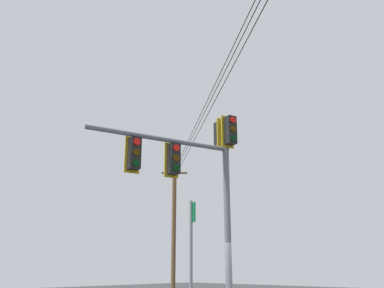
# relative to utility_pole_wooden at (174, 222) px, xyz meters

# --- Properties ---
(signal_mast_assembly) EXTENTS (1.95, 4.55, 6.44)m
(signal_mast_assembly) POSITION_rel_utility_pole_wooden_xyz_m (12.13, -10.91, -0.16)
(signal_mast_assembly) COLOR slate
(signal_mast_assembly) RESTS_ON ground
(utility_pole_wooden) EXTENTS (1.40, 1.37, 9.35)m
(utility_pole_wooden) POSITION_rel_utility_pole_wooden_xyz_m (0.00, 0.00, 0.00)
(utility_pole_wooden) COLOR brown
(utility_pole_wooden) RESTS_ON ground
(route_sign_primary) EXTENTS (0.29, 0.20, 3.17)m
(route_sign_primary) POSITION_rel_utility_pole_wooden_xyz_m (14.08, -13.41, -2.88)
(route_sign_primary) COLOR slate
(route_sign_primary) RESTS_ON ground
(overhead_wire_span) EXTENTS (27.34, 22.09, 1.20)m
(overhead_wire_span) POSITION_rel_utility_pole_wooden_xyz_m (13.66, -11.03, 3.18)
(overhead_wire_span) COLOR black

